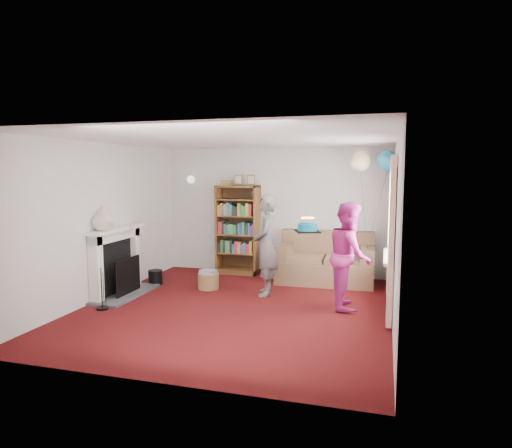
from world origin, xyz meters
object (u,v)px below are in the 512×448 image
(person_magenta, at_px, (349,255))
(birthday_cake, at_px, (307,227))
(bookcase, at_px, (238,230))
(sofa, at_px, (326,263))
(person_striped, at_px, (266,245))

(person_magenta, height_order, birthday_cake, person_magenta)
(bookcase, xyz_separation_m, sofa, (1.78, -0.23, -0.53))
(sofa, bearing_deg, person_magenta, -72.12)
(sofa, distance_m, person_magenta, 1.69)
(person_striped, relative_size, birthday_cake, 4.73)
(person_striped, height_order, person_magenta, person_striped)
(person_striped, bearing_deg, bookcase, -159.61)
(person_magenta, bearing_deg, sofa, 10.78)
(person_magenta, bearing_deg, birthday_cake, 81.46)
(birthday_cake, bearing_deg, person_striped, 154.96)
(bookcase, xyz_separation_m, person_striped, (0.94, -1.41, -0.04))
(bookcase, height_order, person_striped, bookcase)
(sofa, bearing_deg, birthday_cake, -95.15)
(bookcase, relative_size, sofa, 1.13)
(bookcase, relative_size, person_striped, 1.19)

